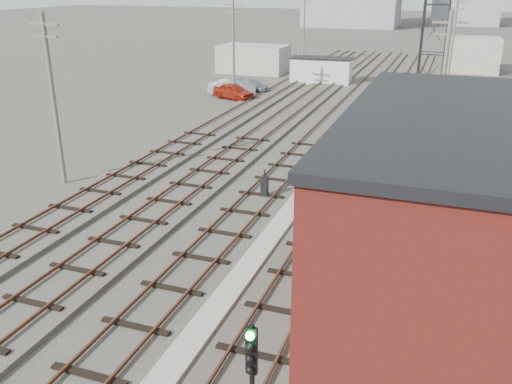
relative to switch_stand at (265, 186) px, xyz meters
The scene contains 20 objects.
ground 38.60m from the switch_stand, 88.03° to the left, with size 320.00×320.00×0.00m, color #282621.
track_right 17.99m from the switch_stand, 77.70° to the left, with size 3.20×90.00×0.39m.
track_mid_right 17.58m from the switch_stand, 90.56° to the left, with size 3.20×90.00×0.39m.
track_mid_left 18.06m from the switch_stand, 103.36° to the left, with size 3.20×90.00×0.39m.
track_left 19.38m from the switch_stand, 114.95° to the left, with size 3.20×90.00×0.39m.
platform_curb 7.68m from the switch_stand, 76.18° to the right, with size 0.90×28.00×0.26m, color gray.
brick_building 13.25m from the switch_stand, 46.90° to the right, with size 6.54×12.20×7.22m.
lattice_tower 16.64m from the switch_stand, 63.28° to the left, with size 1.60×1.60×15.00m.
utility_pole_left_a 11.99m from the switch_stand, behind, with size 1.80×0.24×9.00m.
utility_pole_left_b 26.40m from the switch_stand, 115.36° to the left, with size 1.80×0.24×9.00m.
utility_pole_left_c 50.00m from the switch_stand, 102.95° to the left, with size 1.80×0.24×9.00m.
utility_pole_right_a 11.01m from the switch_stand, 39.99° to the left, with size 1.80×0.24×9.00m.
utility_pole_right_b 37.62m from the switch_stand, 77.92° to the left, with size 1.80×0.24×9.00m.
shed_left 41.27m from the switch_stand, 110.83° to the left, with size 8.00×5.00×3.20m, color gray.
shed_right 49.67m from the switch_stand, 77.99° to the left, with size 6.00×6.00×4.00m, color gray.
switch_stand is the anchor object (origin of this frame).
site_trailer 34.35m from the switch_stand, 98.70° to the left, with size 6.70×3.20×2.76m.
car_red 25.25m from the switch_stand, 115.55° to the left, with size 1.72×4.27×1.46m, color #9A1E0E.
car_silver 27.06m from the switch_stand, 115.63° to the left, with size 1.60×4.60×1.52m, color #A4A7AB.
car_grey 28.91m from the switch_stand, 111.38° to the left, with size 1.64×4.03×1.17m, color gray.
Camera 1 is at (6.94, -2.80, 10.38)m, focal length 38.00 mm.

